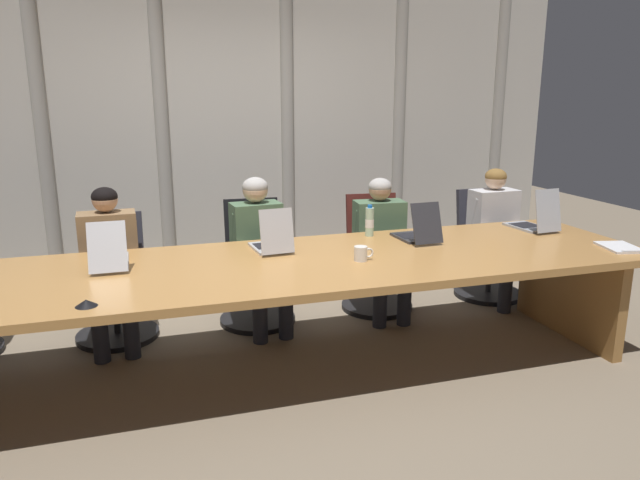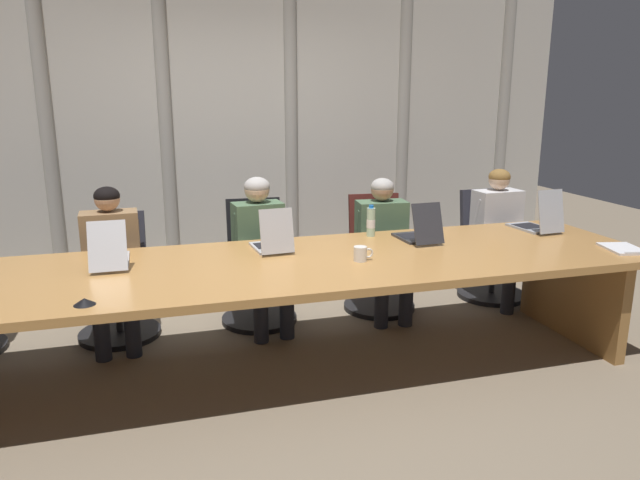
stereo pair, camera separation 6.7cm
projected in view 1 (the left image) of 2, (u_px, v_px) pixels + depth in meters
The scene contains 19 objects.
ground_plane at pixel (283, 372), 3.87m from camera, with size 13.24×13.24×0.00m, color #7F705B.
conference_table at pixel (282, 282), 3.72m from camera, with size 4.91×1.26×0.75m.
curtain_backdrop at pixel (229, 136), 5.42m from camera, with size 6.62×0.16×2.80m.
laptop_left_mid at pixel (109, 256), 3.62m from camera, with size 0.22×0.47×0.30m.
laptop_center at pixel (271, 242), 3.95m from camera, with size 0.25×0.39×0.31m.
laptop_right_mid at pixel (417, 233), 4.23m from camera, with size 0.24×0.41×0.29m.
laptop_right_end at pixel (534, 222), 4.56m from camera, with size 0.25×0.43×0.34m.
office_chair_left_mid at pixel (115, 292), 4.40m from camera, with size 0.60×0.60×0.91m.
office_chair_center at pixel (256, 278), 4.71m from camera, with size 0.60×0.60×0.96m.
office_chair_right_mid at pixel (376, 267), 5.01m from camera, with size 0.60×0.60×0.95m.
office_chair_right_end at pixel (487, 257), 5.32m from camera, with size 0.60×0.60×0.94m.
person_left_mid at pixel (110, 259), 4.18m from camera, with size 0.42×0.56×1.14m.
person_center at pixel (260, 245), 4.49m from camera, with size 0.42×0.57×1.17m.
person_right_mid at pixel (382, 239), 4.78m from camera, with size 0.45×0.57×1.12m.
person_right_end at pixel (498, 228), 5.09m from camera, with size 0.42×0.55×1.15m.
water_bottle_secondary at pixel (370, 222), 4.36m from camera, with size 0.06×0.06×0.23m.
coffee_mug_near at pixel (361, 254), 3.72m from camera, with size 0.13×0.08×0.09m.
conference_mic_left_side at pixel (86, 303), 2.93m from camera, with size 0.11×0.11×0.04m, color black.
spiral_notepad at pixel (620, 247), 4.02m from camera, with size 0.28×0.35×0.03m.
Camera 1 is at (-0.82, -3.46, 1.79)m, focal length 33.13 mm.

